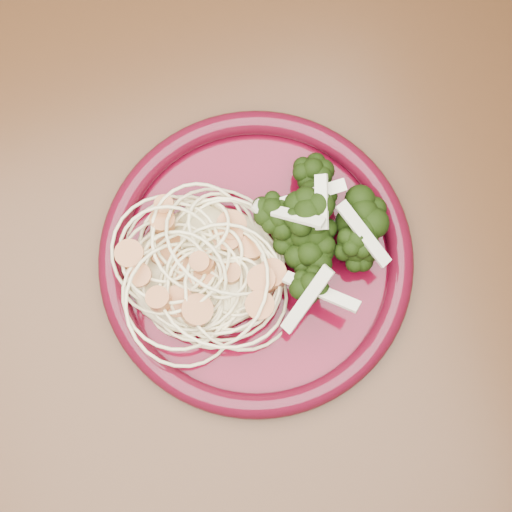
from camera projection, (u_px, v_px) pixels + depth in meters
The scene contains 6 objects.
dining_table at pixel (367, 320), 0.72m from camera, with size 1.20×0.80×0.75m.
dinner_plate at pixel (256, 259), 0.62m from camera, with size 0.30×0.30×0.02m.
spaghetti_pile at pixel (202, 267), 0.61m from camera, with size 0.13×0.11×0.03m, color #F6EBAF.
scallop_cluster at pixel (199, 257), 0.58m from camera, with size 0.13×0.13×0.04m, color #C87E46, non-canonical shape.
broccoli_pile at pixel (322, 240), 0.61m from camera, with size 0.09×0.14×0.05m, color black.
onion_garnish at pixel (326, 230), 0.57m from camera, with size 0.06×0.09×0.06m, color beige, non-canonical shape.
Camera 1 is at (-0.14, -0.06, 1.37)m, focal length 50.00 mm.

